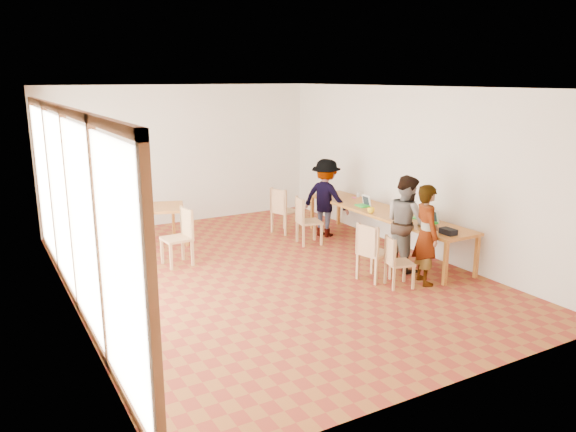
# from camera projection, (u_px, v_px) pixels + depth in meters

# --- Properties ---
(ground) EXTENTS (8.00, 8.00, 0.00)m
(ground) POSITION_uv_depth(u_px,v_px,m) (267.00, 274.00, 9.24)
(ground) COLOR brown
(ground) RESTS_ON ground
(wall_back) EXTENTS (6.00, 0.10, 3.00)m
(wall_back) POSITION_uv_depth(u_px,v_px,m) (182.00, 155.00, 12.26)
(wall_back) COLOR beige
(wall_back) RESTS_ON ground
(wall_front) EXTENTS (6.00, 0.10, 3.00)m
(wall_front) POSITION_uv_depth(u_px,v_px,m) (454.00, 250.00, 5.51)
(wall_front) COLOR beige
(wall_front) RESTS_ON ground
(wall_right) EXTENTS (0.10, 8.00, 3.00)m
(wall_right) POSITION_uv_depth(u_px,v_px,m) (411.00, 169.00, 10.32)
(wall_right) COLOR beige
(wall_right) RESTS_ON ground
(window_wall) EXTENTS (0.10, 8.00, 3.00)m
(window_wall) POSITION_uv_depth(u_px,v_px,m) (69.00, 205.00, 7.46)
(window_wall) COLOR white
(window_wall) RESTS_ON ground
(ceiling) EXTENTS (6.00, 8.00, 0.04)m
(ceiling) POSITION_uv_depth(u_px,v_px,m) (265.00, 86.00, 8.52)
(ceiling) COLOR white
(ceiling) RESTS_ON wall_back
(communal_table) EXTENTS (0.80, 4.00, 0.75)m
(communal_table) POSITION_uv_depth(u_px,v_px,m) (384.00, 213.00, 10.37)
(communal_table) COLOR #BD7C2A
(communal_table) RESTS_ON ground
(side_table) EXTENTS (0.90, 0.90, 0.75)m
(side_table) POSITION_uv_depth(u_px,v_px,m) (159.00, 210.00, 10.74)
(side_table) COLOR #BD7C2A
(side_table) RESTS_ON ground
(chair_near) EXTENTS (0.46, 0.46, 0.42)m
(chair_near) POSITION_uv_depth(u_px,v_px,m) (395.00, 257.00, 8.56)
(chair_near) COLOR tan
(chair_near) RESTS_ON ground
(chair_mid) EXTENTS (0.52, 0.52, 0.49)m
(chair_mid) POSITION_uv_depth(u_px,v_px,m) (371.00, 246.00, 8.80)
(chair_mid) COLOR tan
(chair_mid) RESTS_ON ground
(chair_far) EXTENTS (0.50, 0.50, 0.49)m
(chair_far) POSITION_uv_depth(u_px,v_px,m) (304.00, 216.00, 10.76)
(chair_far) COLOR tan
(chair_far) RESTS_ON ground
(chair_empty) EXTENTS (0.56, 0.56, 0.50)m
(chair_empty) POSITION_uv_depth(u_px,v_px,m) (282.00, 206.00, 11.52)
(chair_empty) COLOR tan
(chair_empty) RESTS_ON ground
(chair_spare) EXTENTS (0.49, 0.49, 0.52)m
(chair_spare) POSITION_uv_depth(u_px,v_px,m) (182.00, 230.00, 9.61)
(chair_spare) COLOR tan
(chair_spare) RESTS_ON ground
(person_near) EXTENTS (0.54, 0.66, 1.57)m
(person_near) POSITION_uv_depth(u_px,v_px,m) (426.00, 235.00, 8.66)
(person_near) COLOR gray
(person_near) RESTS_ON ground
(person_mid) EXTENTS (0.71, 0.86, 1.60)m
(person_mid) POSITION_uv_depth(u_px,v_px,m) (406.00, 223.00, 9.32)
(person_mid) COLOR gray
(person_mid) RESTS_ON ground
(person_far) EXTENTS (0.96, 1.17, 1.57)m
(person_far) POSITION_uv_depth(u_px,v_px,m) (326.00, 198.00, 11.29)
(person_far) COLOR gray
(person_far) RESTS_ON ground
(laptop_near) EXTENTS (0.24, 0.28, 0.23)m
(laptop_near) POSITION_uv_depth(u_px,v_px,m) (431.00, 219.00, 9.51)
(laptop_near) COLOR green
(laptop_near) RESTS_ON communal_table
(laptop_mid) EXTENTS (0.22, 0.24, 0.18)m
(laptop_mid) POSITION_uv_depth(u_px,v_px,m) (419.00, 216.00, 9.79)
(laptop_mid) COLOR green
(laptop_mid) RESTS_ON communal_table
(laptop_far) EXTENTS (0.23, 0.27, 0.22)m
(laptop_far) POSITION_uv_depth(u_px,v_px,m) (364.00, 203.00, 10.72)
(laptop_far) COLOR green
(laptop_far) RESTS_ON communal_table
(yellow_mug) EXTENTS (0.14, 0.14, 0.10)m
(yellow_mug) POSITION_uv_depth(u_px,v_px,m) (371.00, 210.00, 10.18)
(yellow_mug) COLOR yellow
(yellow_mug) RESTS_ON communal_table
(green_bottle) EXTENTS (0.07, 0.07, 0.28)m
(green_bottle) POSITION_uv_depth(u_px,v_px,m) (400.00, 215.00, 9.47)
(green_bottle) COLOR #17652D
(green_bottle) RESTS_ON communal_table
(clear_glass) EXTENTS (0.07, 0.07, 0.09)m
(clear_glass) POSITION_uv_depth(u_px,v_px,m) (358.00, 195.00, 11.56)
(clear_glass) COLOR silver
(clear_glass) RESTS_ON communal_table
(condiment_cup) EXTENTS (0.08, 0.08, 0.06)m
(condiment_cup) POSITION_uv_depth(u_px,v_px,m) (324.00, 195.00, 11.56)
(condiment_cup) COLOR white
(condiment_cup) RESTS_ON communal_table
(pink_phone) EXTENTS (0.05, 0.10, 0.01)m
(pink_phone) POSITION_uv_depth(u_px,v_px,m) (354.00, 198.00, 11.46)
(pink_phone) COLOR #D6318E
(pink_phone) RESTS_ON communal_table
(black_pouch) EXTENTS (0.16, 0.26, 0.09)m
(black_pouch) POSITION_uv_depth(u_px,v_px,m) (448.00, 231.00, 8.81)
(black_pouch) COLOR black
(black_pouch) RESTS_ON communal_table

